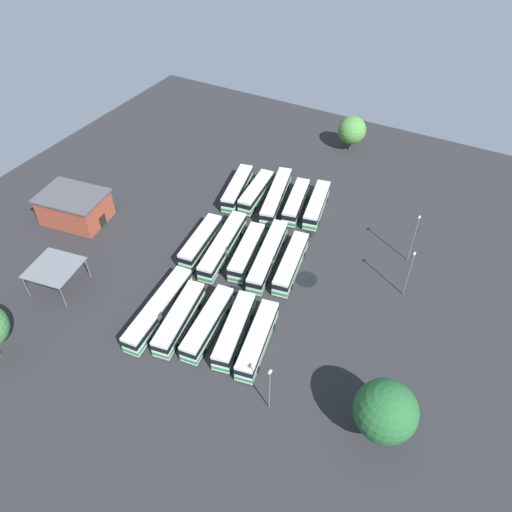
# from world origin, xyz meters

# --- Properties ---
(ground_plane) EXTENTS (112.90, 112.90, 0.00)m
(ground_plane) POSITION_xyz_m (0.00, 0.00, 0.00)
(ground_plane) COLOR #28282B
(bus_row0_slot0) EXTENTS (12.66, 4.86, 3.35)m
(bus_row0_slot0) POSITION_xyz_m (-15.00, -10.37, 1.77)
(bus_row0_slot0) COLOR silver
(bus_row0_slot0) RESTS_ON ground_plane
(bus_row0_slot1) EXTENTS (12.69, 5.15, 3.35)m
(bus_row0_slot1) POSITION_xyz_m (-15.06, -6.71, 1.77)
(bus_row0_slot1) COLOR silver
(bus_row0_slot1) RESTS_ON ground_plane
(bus_row0_slot2) EXTENTS (12.83, 4.05, 3.35)m
(bus_row0_slot2) POSITION_xyz_m (-15.81, -2.77, 1.77)
(bus_row0_slot2) COLOR silver
(bus_row0_slot2) RESTS_ON ground_plane
(bus_row0_slot3) EXTENTS (12.80, 4.66, 3.35)m
(bus_row0_slot3) POSITION_xyz_m (-17.02, 1.32, 1.77)
(bus_row0_slot3) COLOR silver
(bus_row0_slot3) RESTS_ON ground_plane
(bus_row0_slot4) EXTENTS (15.71, 4.06, 3.35)m
(bus_row0_slot4) POSITION_xyz_m (-17.03, 5.00, 1.78)
(bus_row0_slot4) COLOR silver
(bus_row0_slot4) RESTS_ON ground_plane
(bus_row1_slot0) EXTENTS (13.05, 4.69, 3.35)m
(bus_row1_slot0) POSITION_xyz_m (1.05, -7.78, 1.77)
(bus_row1_slot0) COLOR silver
(bus_row1_slot0) RESTS_ON ground_plane
(bus_row1_slot1) EXTENTS (15.74, 5.50, 3.35)m
(bus_row1_slot1) POSITION_xyz_m (0.81, -3.69, 1.78)
(bus_row1_slot1) COLOR silver
(bus_row1_slot1) RESTS_ON ground_plane
(bus_row1_slot2) EXTENTS (12.41, 4.82, 3.35)m
(bus_row1_slot2) POSITION_xyz_m (0.03, -0.18, 1.77)
(bus_row1_slot2) COLOR silver
(bus_row1_slot2) RESTS_ON ground_plane
(bus_row1_slot3) EXTENTS (15.74, 5.00, 3.35)m
(bus_row1_slot3) POSITION_xyz_m (-0.60, 4.07, 1.78)
(bus_row1_slot3) COLOR silver
(bus_row1_slot3) RESTS_ON ground_plane
(bus_row1_slot4) EXTENTS (12.13, 4.06, 3.35)m
(bus_row1_slot4) POSITION_xyz_m (-1.43, 7.92, 1.77)
(bus_row1_slot4) COLOR silver
(bus_row1_slot4) RESTS_ON ground_plane
(bus_row2_slot0) EXTENTS (12.32, 4.83, 3.35)m
(bus_row2_slot0) POSITION_xyz_m (17.52, -5.17, 1.77)
(bus_row2_slot0) COLOR silver
(bus_row2_slot0) RESTS_ON ground_plane
(bus_row2_slot1) EXTENTS (12.02, 4.89, 3.35)m
(bus_row2_slot1) POSITION_xyz_m (16.47, -1.43, 1.77)
(bus_row2_slot1) COLOR silver
(bus_row2_slot1) RESTS_ON ground_plane
(bus_row2_slot2) EXTENTS (15.70, 6.10, 3.35)m
(bus_row2_slot2) POSITION_xyz_m (16.32, 2.65, 1.78)
(bus_row2_slot2) COLOR silver
(bus_row2_slot2) RESTS_ON ground_plane
(bus_row2_slot3) EXTENTS (11.86, 3.73, 3.35)m
(bus_row2_slot3) POSITION_xyz_m (15.69, 6.63, 1.77)
(bus_row2_slot3) COLOR silver
(bus_row2_slot3) RESTS_ON ground_plane
(bus_row2_slot4) EXTENTS (12.84, 5.32, 3.35)m
(bus_row2_slot4) POSITION_xyz_m (15.05, 10.40, 1.77)
(bus_row2_slot4) COLOR silver
(bus_row2_slot4) RESTS_ON ground_plane
(depot_building) EXTENTS (10.00, 12.71, 5.41)m
(depot_building) POSITION_xyz_m (-5.40, 32.45, 2.72)
(depot_building) COLOR #99422D
(depot_building) RESTS_ON ground_plane
(maintenance_shelter) EXTENTS (8.24, 8.29, 4.29)m
(maintenance_shelter) POSITION_xyz_m (-19.57, 22.54, 4.06)
(maintenance_shelter) COLOR slate
(maintenance_shelter) RESTS_ON ground_plane
(lamp_post_near_entrance) EXTENTS (0.56, 0.28, 8.61)m
(lamp_post_near_entrance) POSITION_xyz_m (4.78, -25.36, 4.72)
(lamp_post_near_entrance) COLOR slate
(lamp_post_near_entrance) RESTS_ON ground_plane
(lamp_post_mid_lot) EXTENTS (0.56, 0.28, 7.81)m
(lamp_post_mid_lot) POSITION_xyz_m (-22.42, -16.03, 4.32)
(lamp_post_mid_lot) COLOR slate
(lamp_post_mid_lot) RESTS_ON ground_plane
(lamp_post_by_building) EXTENTS (0.56, 0.28, 9.21)m
(lamp_post_by_building) POSITION_xyz_m (12.73, -23.83, 5.03)
(lamp_post_by_building) COLOR slate
(lamp_post_by_building) RESTS_ON ground_plane
(tree_north_edge) EXTENTS (7.35, 7.35, 9.46)m
(tree_north_edge) POSITION_xyz_m (-19.59, -29.25, 5.77)
(tree_north_edge) COLOR brown
(tree_north_edge) RESTS_ON ground_plane
(tree_northeast) EXTENTS (6.01, 6.01, 7.77)m
(tree_northeast) POSITION_xyz_m (41.87, -2.59, 4.76)
(tree_northeast) COLOR brown
(tree_northeast) RESTS_ON ground_plane
(puddle_front_lane) EXTENTS (4.11, 4.11, 0.01)m
(puddle_front_lane) POSITION_xyz_m (7.07, 6.79, 0.00)
(puddle_front_lane) COLOR black
(puddle_front_lane) RESTS_ON ground_plane
(puddle_between_rows) EXTENTS (3.63, 3.63, 0.01)m
(puddle_between_rows) POSITION_xyz_m (0.51, -10.82, 0.00)
(puddle_between_rows) COLOR black
(puddle_between_rows) RESTS_ON ground_plane
(puddle_centre_drain) EXTENTS (1.79, 1.79, 0.01)m
(puddle_centre_drain) POSITION_xyz_m (10.77, -6.52, 0.00)
(puddle_centre_drain) COLOR black
(puddle_centre_drain) RESTS_ON ground_plane
(puddle_back_corner) EXTENTS (3.13, 3.13, 0.01)m
(puddle_back_corner) POSITION_xyz_m (-7.77, -1.80, 0.00)
(puddle_back_corner) COLOR black
(puddle_back_corner) RESTS_ON ground_plane
(puddle_near_shelter) EXTENTS (1.94, 1.94, 0.01)m
(puddle_near_shelter) POSITION_xyz_m (4.94, 11.57, 0.00)
(puddle_near_shelter) COLOR black
(puddle_near_shelter) RESTS_ON ground_plane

